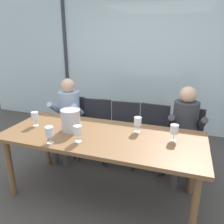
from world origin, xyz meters
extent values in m
plane|color=#4C4742|center=(0.00, 1.00, 0.00)|extent=(14.00, 14.00, 0.00)
cube|color=silver|center=(0.00, 2.21, 1.30)|extent=(7.40, 0.03, 2.60)
cube|color=#38383D|center=(-1.67, 2.19, 1.30)|extent=(0.06, 0.06, 2.60)
cube|color=#568942|center=(0.00, 5.58, 1.09)|extent=(13.40, 2.40, 2.19)
cube|color=brown|center=(0.00, 0.00, 0.75)|extent=(2.20, 0.92, 0.04)
cylinder|color=brown|center=(-1.00, -0.36, 0.37)|extent=(0.07, 0.07, 0.73)
cylinder|color=brown|center=(1.00, -0.36, 0.37)|extent=(0.07, 0.07, 0.73)
cylinder|color=brown|center=(-1.00, 0.36, 0.37)|extent=(0.07, 0.07, 0.73)
cylinder|color=brown|center=(1.00, 0.36, 0.37)|extent=(0.07, 0.07, 0.73)
cube|color=#232328|center=(-0.89, 0.79, 0.45)|extent=(0.45, 0.45, 0.03)
cube|color=#232328|center=(-0.89, 0.99, 0.68)|extent=(0.42, 0.05, 0.42)
cylinder|color=#232328|center=(-1.08, 0.59, 0.22)|extent=(0.04, 0.04, 0.44)
cylinder|color=#232328|center=(-0.70, 0.60, 0.22)|extent=(0.04, 0.04, 0.44)
cylinder|color=#232328|center=(-1.08, 0.97, 0.22)|extent=(0.04, 0.04, 0.44)
cylinder|color=#232328|center=(-0.70, 0.98, 0.22)|extent=(0.04, 0.04, 0.44)
cube|color=#232328|center=(-0.42, 0.76, 0.45)|extent=(0.48, 0.48, 0.03)
cube|color=#232328|center=(-0.44, 0.96, 0.68)|extent=(0.42, 0.08, 0.42)
cylinder|color=#232328|center=(-0.59, 0.55, 0.22)|extent=(0.04, 0.04, 0.44)
cylinder|color=#232328|center=(-0.21, 0.59, 0.22)|extent=(0.04, 0.04, 0.44)
cylinder|color=#232328|center=(-0.63, 0.93, 0.22)|extent=(0.04, 0.04, 0.44)
cylinder|color=#232328|center=(-0.25, 0.97, 0.22)|extent=(0.04, 0.04, 0.44)
cube|color=#232328|center=(0.02, 0.75, 0.45)|extent=(0.47, 0.47, 0.03)
cube|color=#232328|center=(0.01, 0.95, 0.68)|extent=(0.42, 0.06, 0.42)
cylinder|color=#232328|center=(-0.15, 0.55, 0.22)|extent=(0.04, 0.04, 0.44)
cylinder|color=#232328|center=(0.23, 0.58, 0.22)|extent=(0.04, 0.04, 0.44)
cylinder|color=#232328|center=(-0.18, 0.93, 0.22)|extent=(0.04, 0.04, 0.44)
cylinder|color=#232328|center=(0.20, 0.95, 0.22)|extent=(0.04, 0.04, 0.44)
cube|color=#232328|center=(0.43, 0.77, 0.45)|extent=(0.47, 0.47, 0.03)
cube|color=#232328|center=(0.44, 0.97, 0.68)|extent=(0.42, 0.06, 0.42)
cylinder|color=#232328|center=(0.22, 0.59, 0.22)|extent=(0.04, 0.04, 0.44)
cylinder|color=#232328|center=(0.60, 0.56, 0.22)|extent=(0.04, 0.04, 0.44)
cylinder|color=#232328|center=(0.25, 0.97, 0.22)|extent=(0.04, 0.04, 0.44)
cylinder|color=#232328|center=(0.63, 0.94, 0.22)|extent=(0.04, 0.04, 0.44)
cube|color=#232328|center=(0.87, 0.76, 0.45)|extent=(0.50, 0.50, 0.03)
cube|color=#232328|center=(0.90, 0.96, 0.68)|extent=(0.42, 0.09, 0.42)
cylinder|color=#232328|center=(0.66, 0.60, 0.22)|extent=(0.04, 0.04, 0.44)
cylinder|color=#232328|center=(1.03, 0.55, 0.22)|extent=(0.04, 0.04, 0.44)
cylinder|color=#232328|center=(0.71, 0.98, 0.22)|extent=(0.04, 0.04, 0.44)
cylinder|color=#232328|center=(1.09, 0.92, 0.22)|extent=(0.04, 0.04, 0.44)
cylinder|color=#9EB2D1|center=(-0.86, 0.81, 0.75)|extent=(0.35, 0.35, 0.52)
sphere|color=#DBAD89|center=(-0.86, 0.81, 1.10)|extent=(0.21, 0.21, 0.21)
cube|color=#47423D|center=(-0.93, 0.60, 0.49)|extent=(0.17, 0.41, 0.13)
cube|color=#47423D|center=(-0.75, 0.62, 0.49)|extent=(0.17, 0.41, 0.13)
cylinder|color=#47423D|center=(-0.91, 0.40, 0.23)|extent=(0.10, 0.10, 0.47)
cylinder|color=#47423D|center=(-0.73, 0.42, 0.23)|extent=(0.10, 0.10, 0.47)
cylinder|color=#9EB2D1|center=(-1.03, 0.67, 0.77)|extent=(0.11, 0.33, 0.26)
cylinder|color=#9EB2D1|center=(-0.66, 0.71, 0.77)|extent=(0.11, 0.33, 0.26)
cylinder|color=#38383D|center=(0.86, 0.81, 0.75)|extent=(0.35, 0.35, 0.52)
sphere|color=#DBAD89|center=(0.86, 0.81, 1.10)|extent=(0.21, 0.21, 0.21)
cube|color=#47423D|center=(0.79, 0.60, 0.49)|extent=(0.17, 0.41, 0.13)
cube|color=#47423D|center=(0.97, 0.62, 0.49)|extent=(0.17, 0.41, 0.13)
cylinder|color=#47423D|center=(0.81, 0.40, 0.23)|extent=(0.10, 0.10, 0.47)
cylinder|color=#47423D|center=(0.99, 0.42, 0.23)|extent=(0.10, 0.10, 0.47)
cylinder|color=#38383D|center=(0.68, 0.67, 0.77)|extent=(0.11, 0.33, 0.26)
cylinder|color=#38383D|center=(1.06, 0.71, 0.77)|extent=(0.11, 0.33, 0.26)
cylinder|color=#B7B7BC|center=(-0.37, -0.01, 0.89)|extent=(0.21, 0.21, 0.25)
torus|color=silver|center=(-0.37, -0.01, 1.02)|extent=(0.22, 0.22, 0.01)
cylinder|color=silver|center=(-0.42, -0.35, 0.77)|extent=(0.07, 0.07, 0.00)
cylinder|color=silver|center=(-0.42, -0.35, 0.81)|extent=(0.01, 0.01, 0.07)
cylinder|color=silver|center=(-0.42, -0.35, 0.90)|extent=(0.08, 0.08, 0.09)
cylinder|color=maroon|center=(-0.42, -0.35, 0.87)|extent=(0.07, 0.07, 0.04)
cylinder|color=silver|center=(0.75, 0.11, 0.77)|extent=(0.07, 0.07, 0.00)
cylinder|color=silver|center=(0.75, 0.11, 0.81)|extent=(0.01, 0.01, 0.07)
cylinder|color=silver|center=(0.75, 0.11, 0.90)|extent=(0.08, 0.08, 0.09)
cylinder|color=#E0D184|center=(0.75, 0.11, 0.87)|extent=(0.07, 0.07, 0.04)
cylinder|color=silver|center=(-0.16, -0.24, 0.77)|extent=(0.07, 0.07, 0.00)
cylinder|color=silver|center=(-0.16, -0.24, 0.81)|extent=(0.01, 0.01, 0.07)
cylinder|color=silver|center=(-0.16, -0.24, 0.90)|extent=(0.08, 0.08, 0.09)
cylinder|color=silver|center=(0.35, 0.20, 0.77)|extent=(0.07, 0.07, 0.00)
cylinder|color=silver|center=(0.35, 0.20, 0.81)|extent=(0.01, 0.01, 0.07)
cylinder|color=silver|center=(0.35, 0.20, 0.90)|extent=(0.08, 0.08, 0.09)
cylinder|color=#560C1E|center=(0.35, 0.20, 0.87)|extent=(0.07, 0.07, 0.04)
cylinder|color=silver|center=(-0.85, -0.02, 0.77)|extent=(0.07, 0.07, 0.00)
cylinder|color=silver|center=(-0.85, -0.02, 0.81)|extent=(0.01, 0.01, 0.07)
cylinder|color=silver|center=(-0.85, -0.02, 0.90)|extent=(0.08, 0.08, 0.09)
cylinder|color=maroon|center=(-0.85, -0.02, 0.87)|extent=(0.07, 0.07, 0.04)
camera|label=1|loc=(0.83, -2.06, 1.78)|focal=35.47mm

